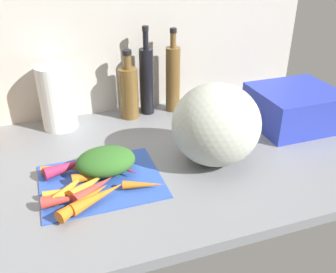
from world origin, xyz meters
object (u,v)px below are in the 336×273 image
Objects in this scene: carrot_0 at (85,200)px; carrot_1 at (75,164)px; carrot_12 at (71,168)px; bottle_1 at (147,80)px; carrot_8 at (96,175)px; bottle_0 at (129,91)px; bottle_2 at (173,78)px; carrot_2 at (102,163)px; carrot_4 at (73,185)px; dish_rack at (294,107)px; carrot_11 at (68,190)px; carrot_7 at (89,184)px; cutting_board at (101,181)px; carrot_5 at (116,166)px; carrot_6 at (99,196)px; carrot_3 at (94,188)px; carrot_9 at (144,185)px; paper_towel_roll at (57,98)px; carrot_10 at (64,200)px; winter_squash at (216,125)px.

carrot_0 is 0.92× the size of carrot_1.
bottle_1 is at bearing 45.29° from carrot_12.
carrot_8 is 8.85cm from carrot_12.
bottle_2 is at bearing 2.33° from bottle_0.
carrot_0 is at bearing -114.29° from carrot_2.
bottle_0 reaches higher than carrot_1.
bottle_0 is at bearing 57.42° from carrot_4.
dish_rack is at bearing 9.80° from carrot_8.
carrot_8 is (4.77, -7.00, -0.33)cm from carrot_1.
carrot_7 is at bearing -1.77° from carrot_11.
cutting_board is 2.59× the size of carrot_7.
carrot_5 is at bearing 25.57° from cutting_board.
carrot_6 is at bearing -118.99° from bottle_1.
carrot_1 is at bearing 104.09° from carrot_3.
carrot_1 is 52.37cm from bottle_2.
bottle_1 is (32.59, 41.18, 10.85)cm from carrot_4.
carrot_9 is at bearing -8.65° from carrot_3.
carrot_7 is at bearing -84.89° from paper_towel_roll.
carrot_5 is 66.83cm from dish_rack.
carrot_0 is 11.00cm from carrot_8.
carrot_10 is 4.69cm from carrot_11.
carrot_3 is 1.05× the size of carrot_11.
carrot_9 is at bearing -63.04° from carrot_5.
carrot_1 is 1.27× the size of carrot_5.
bottle_0 reaches higher than carrot_10.
carrot_10 is at bearing -106.80° from carrot_1.
carrot_6 is 76.13cm from dish_rack.
carrot_5 is 0.45× the size of bottle_2.
carrot_6 is 48.23cm from paper_towel_roll.
carrot_12 is at bearing 170.94° from winter_squash.
carrot_9 is (10.05, -7.74, 1.57)cm from cutting_board.
carrot_10 is at bearing -142.99° from cutting_board.
carrot_4 is at bearing 161.66° from carrot_9.
carrot_6 is 12.10cm from carrot_9.
carrot_0 is 1.16× the size of carrot_2.
carrot_1 reaches higher than carrot_6.
carrot_0 is 1.17× the size of carrot_5.
carrot_2 is at bearing -7.41° from carrot_1.
bottle_2 reaches higher than cutting_board.
bottle_0 is (7.71, 45.53, 8.12)cm from carrot_9.
carrot_2 is 36.28cm from bottle_0.
carrot_4 is 79.87cm from dish_rack.
carrot_1 is 17.11cm from carrot_6.
carrot_5 is 1.27× the size of carrot_9.
winter_squash is at bearing -76.72° from bottle_1.
bottle_2 is at bearing -4.65° from bottle_1.
carrot_3 reaches higher than carrot_4.
carrot_9 is 0.87× the size of carrot_11.
cutting_board is at bearing -179.87° from winter_squash.
carrot_6 is 51.64cm from bottle_0.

